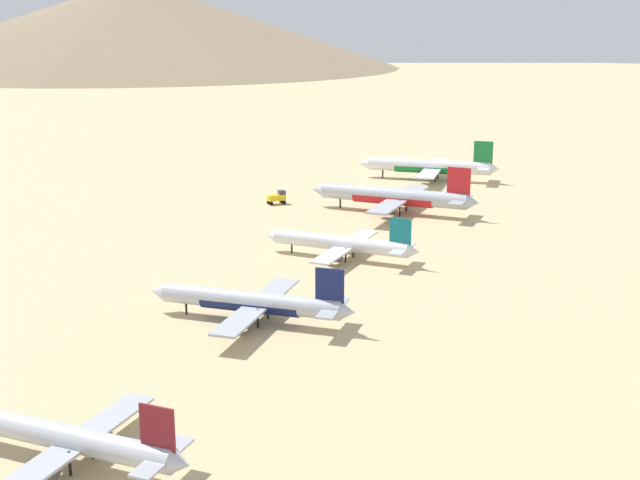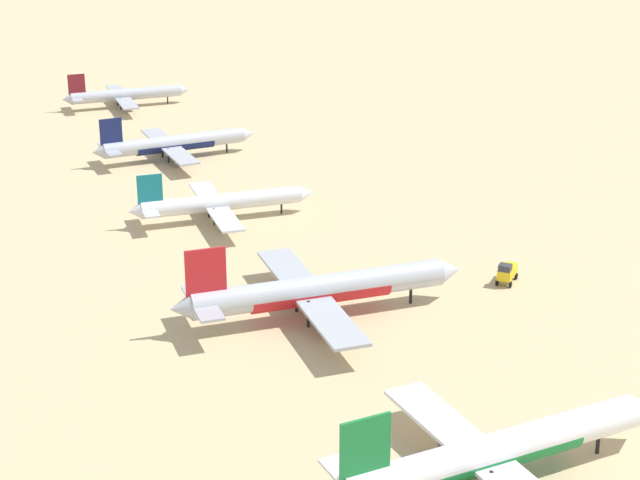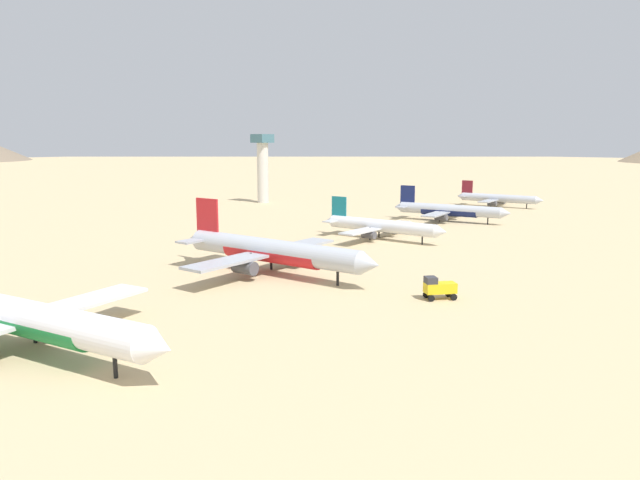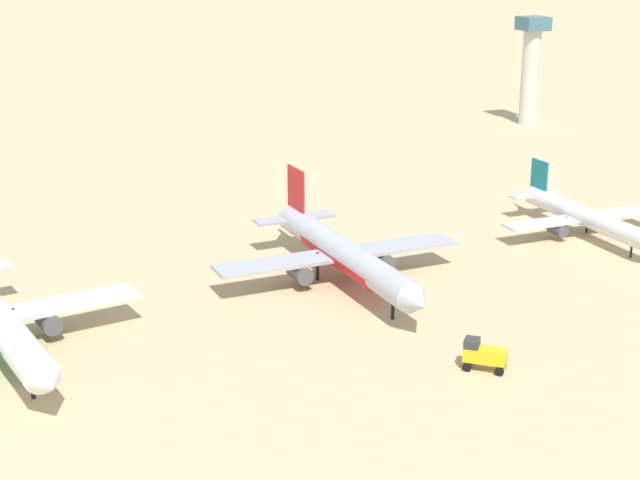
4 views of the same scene
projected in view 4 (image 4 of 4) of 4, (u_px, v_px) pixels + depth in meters
ground_plane at (581, 241)px, 168.91m from camera, size 1800.00×1800.00×0.00m
parked_jet_1 at (342, 253)px, 148.03m from camera, size 48.60×39.51×14.01m
parked_jet_2 at (584, 217)px, 170.48m from camera, size 37.38×30.36×10.78m
service_truck at (483, 354)px, 119.41m from camera, size 5.24×5.59×3.90m
control_tower at (531, 65)px, 264.55m from camera, size 7.20×7.20×29.00m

